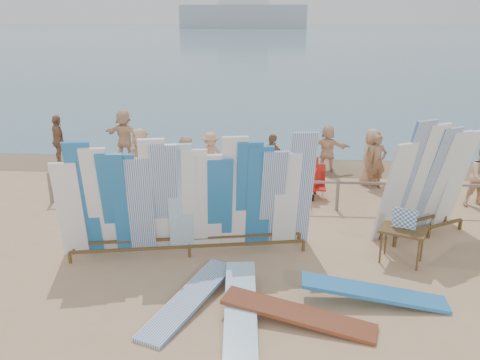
# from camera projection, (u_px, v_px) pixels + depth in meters

# --- Properties ---
(ground) EXTENTS (160.00, 160.00, 0.00)m
(ground) POSITION_uv_depth(u_px,v_px,m) (260.00, 258.00, 11.16)
(ground) COLOR tan
(ground) RESTS_ON ground
(ocean) EXTENTS (320.00, 240.00, 0.02)m
(ocean) POSITION_uv_depth(u_px,v_px,m) (276.00, 34.00, 132.45)
(ocean) COLOR slate
(ocean) RESTS_ON ground
(wet_sand_strip) EXTENTS (40.00, 2.60, 0.01)m
(wet_sand_strip) POSITION_uv_depth(u_px,v_px,m) (267.00, 165.00, 17.98)
(wet_sand_strip) COLOR brown
(wet_sand_strip) RESTS_ON ground
(distant_ship) EXTENTS (45.00, 8.00, 14.00)m
(distant_ship) POSITION_uv_depth(u_px,v_px,m) (243.00, 13.00, 180.87)
(distant_ship) COLOR #999EA3
(distant_ship) RESTS_ON ocean
(fence) EXTENTS (12.08, 0.08, 0.90)m
(fence) POSITION_uv_depth(u_px,v_px,m) (264.00, 187.00, 13.81)
(fence) COLOR #7A6A5C
(fence) RESTS_ON ground
(main_surfboard_rack) EXTENTS (5.56, 1.65, 2.77)m
(main_surfboard_rack) POSITION_uv_depth(u_px,v_px,m) (188.00, 201.00, 11.04)
(main_surfboard_rack) COLOR brown
(main_surfboard_rack) RESTS_ON ground
(side_surfboard_rack) EXTENTS (2.53, 1.88, 2.95)m
(side_surfboard_rack) POSITION_uv_depth(u_px,v_px,m) (426.00, 183.00, 11.94)
(side_surfboard_rack) COLOR brown
(side_surfboard_rack) RESTS_ON ground
(vendor_table) EXTENTS (1.12, 0.98, 1.24)m
(vendor_table) POSITION_uv_depth(u_px,v_px,m) (402.00, 245.00, 10.86)
(vendor_table) COLOR brown
(vendor_table) RESTS_ON ground
(flat_board_d) EXTENTS (2.70, 0.67, 0.44)m
(flat_board_d) POSITION_uv_depth(u_px,v_px,m) (373.00, 303.00, 9.44)
(flat_board_d) COLOR #236DB0
(flat_board_d) RESTS_ON ground
(flat_board_c) EXTENTS (2.75, 1.25, 0.31)m
(flat_board_c) POSITION_uv_depth(u_px,v_px,m) (298.00, 322.00, 8.85)
(flat_board_c) COLOR brown
(flat_board_c) RESTS_ON ground
(flat_board_e) EXTENTS (1.54, 2.71, 0.27)m
(flat_board_e) POSITION_uv_depth(u_px,v_px,m) (189.00, 305.00, 9.36)
(flat_board_e) COLOR silver
(flat_board_e) RESTS_ON ground
(flat_board_b) EXTENTS (0.75, 2.72, 0.38)m
(flat_board_b) POSITION_uv_depth(u_px,v_px,m) (240.00, 316.00, 9.02)
(flat_board_b) COLOR #8CC1E1
(flat_board_b) RESTS_ON ground
(beach_chair_left) EXTENTS (0.74, 0.76, 0.95)m
(beach_chair_left) POSITION_uv_depth(u_px,v_px,m) (263.00, 190.00, 14.61)
(beach_chair_left) COLOR #B01812
(beach_chair_left) RESTS_ON ground
(beach_chair_right) EXTENTS (0.62, 0.64, 0.96)m
(beach_chair_right) POSITION_uv_depth(u_px,v_px,m) (315.00, 189.00, 14.68)
(beach_chair_right) COLOR #B01812
(beach_chair_right) RESTS_ON ground
(stroller) EXTENTS (0.69, 0.90, 1.13)m
(stroller) POSITION_uv_depth(u_px,v_px,m) (308.00, 182.00, 14.77)
(stroller) COLOR #B01812
(stroller) RESTS_ON ground
(beachgoer_4) EXTENTS (1.05, 0.84, 1.65)m
(beachgoer_4) POSITION_uv_depth(u_px,v_px,m) (273.00, 160.00, 15.57)
(beachgoer_4) COLOR #8C6042
(beachgoer_4) RESTS_ON ground
(beachgoer_extra_1) EXTENTS (0.93, 1.14, 1.80)m
(beachgoer_extra_1) POSITION_uv_depth(u_px,v_px,m) (58.00, 141.00, 17.64)
(beachgoer_extra_1) COLOR #8C6042
(beachgoer_extra_1) RESTS_ON ground
(beachgoer_1) EXTENTS (0.59, 0.36, 1.55)m
(beachgoer_1) POSITION_uv_depth(u_px,v_px,m) (139.00, 164.00, 15.40)
(beachgoer_1) COLOR #8C6042
(beachgoer_1) RESTS_ON ground
(beachgoer_6) EXTENTS (0.92, 0.90, 1.78)m
(beachgoer_6) POSITION_uv_depth(u_px,v_px,m) (371.00, 157.00, 15.74)
(beachgoer_6) COLOR tan
(beachgoer_6) RESTS_ON ground
(beachgoer_2) EXTENTS (0.65, 0.95, 1.78)m
(beachgoer_2) POSITION_uv_depth(u_px,v_px,m) (187.00, 167.00, 14.70)
(beachgoer_2) COLOR beige
(beachgoer_2) RESTS_ON ground
(beachgoer_7) EXTENTS (0.69, 0.52, 1.67)m
(beachgoer_7) POSITION_uv_depth(u_px,v_px,m) (377.00, 162.00, 15.40)
(beachgoer_7) COLOR #8C6042
(beachgoer_7) RESTS_ON ground
(beachgoer_9) EXTENTS (0.65, 1.12, 1.62)m
(beachgoer_9) POSITION_uv_depth(u_px,v_px,m) (441.00, 152.00, 16.62)
(beachgoer_9) COLOR tan
(beachgoer_9) RESTS_ON ground
(beachgoer_11) EXTENTS (1.81, 0.98, 1.86)m
(beachgoer_11) POSITION_uv_depth(u_px,v_px,m) (124.00, 135.00, 18.32)
(beachgoer_11) COLOR beige
(beachgoer_11) RESTS_ON ground
(beachgoer_5) EXTENTS (1.53, 0.77, 1.58)m
(beachgoer_5) POSITION_uv_depth(u_px,v_px,m) (327.00, 148.00, 17.14)
(beachgoer_5) COLOR beige
(beachgoer_5) RESTS_ON ground
(beachgoer_0) EXTENTS (0.80, 0.99, 1.83)m
(beachgoer_0) POSITION_uv_depth(u_px,v_px,m) (141.00, 158.00, 15.54)
(beachgoer_0) COLOR tan
(beachgoer_0) RESTS_ON ground
(beachgoer_3) EXTENTS (1.09, 0.70, 1.56)m
(beachgoer_3) POSITION_uv_depth(u_px,v_px,m) (211.00, 156.00, 16.25)
(beachgoer_3) COLOR tan
(beachgoer_3) RESTS_ON ground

